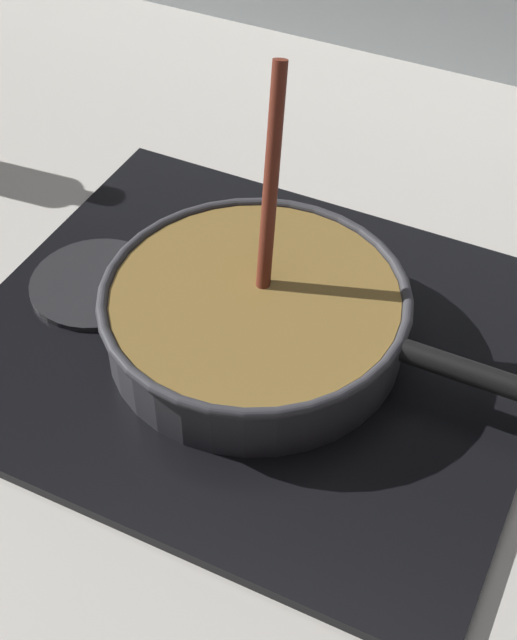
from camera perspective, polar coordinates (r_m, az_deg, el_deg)
ground at (r=0.85m, az=-5.21°, el=-10.02°), size 2.40×1.60×0.04m
hob_plate at (r=0.92m, az=-0.00°, el=-1.63°), size 0.56×0.48×0.01m
burner_ring at (r=0.91m, az=-0.00°, el=-1.19°), size 0.18×0.18×0.01m
spare_burner at (r=0.99m, az=-10.04°, el=2.28°), size 0.14×0.14×0.01m
cooking_pan at (r=0.89m, az=0.10°, el=0.22°), size 0.45×0.30×0.27m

